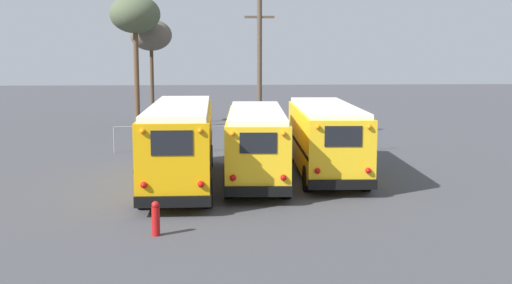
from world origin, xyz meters
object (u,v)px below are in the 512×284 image
(school_bus_1, at_px, (256,142))
(fire_hydrant, at_px, (156,218))
(school_bus_2, at_px, (325,137))
(bare_tree_0, at_px, (135,16))
(utility_pole, at_px, (259,69))
(bare_tree_1, at_px, (151,36))
(school_bus_0, at_px, (180,141))

(school_bus_1, xyz_separation_m, fire_hydrant, (-3.45, -8.01, -1.12))
(school_bus_2, xyz_separation_m, bare_tree_0, (-10.16, 16.76, 6.09))
(utility_pole, height_order, bare_tree_0, bare_tree_0)
(bare_tree_0, bearing_deg, bare_tree_1, 76.94)
(bare_tree_0, xyz_separation_m, fire_hydrant, (3.60, -25.94, -7.24))
(school_bus_2, distance_m, bare_tree_1, 22.55)
(school_bus_0, bearing_deg, bare_tree_0, 102.00)
(school_bus_2, relative_size, bare_tree_0, 1.07)
(school_bus_1, bearing_deg, bare_tree_0, 111.45)
(bare_tree_1, bearing_deg, school_bus_0, -81.59)
(bare_tree_0, xyz_separation_m, bare_tree_1, (0.73, 3.15, -1.25))
(school_bus_0, distance_m, utility_pole, 14.06)
(school_bus_0, relative_size, school_bus_1, 1.13)
(fire_hydrant, bearing_deg, school_bus_1, 66.70)
(school_bus_0, distance_m, bare_tree_1, 22.44)
(utility_pole, distance_m, fire_hydrant, 21.42)
(bare_tree_1, bearing_deg, utility_pole, -49.32)
(school_bus_1, bearing_deg, utility_pole, 85.51)
(bare_tree_0, relative_size, bare_tree_1, 1.19)
(school_bus_0, relative_size, utility_pole, 1.29)
(school_bus_0, xyz_separation_m, utility_pole, (4.10, 13.20, 2.59))
(school_bus_1, height_order, utility_pole, utility_pole)
(bare_tree_1, height_order, fire_hydrant, bare_tree_1)
(school_bus_0, distance_m, school_bus_1, 3.17)
(utility_pole, xyz_separation_m, bare_tree_0, (-8.04, 5.34, 3.40))
(bare_tree_0, bearing_deg, fire_hydrant, -82.10)
(school_bus_2, distance_m, fire_hydrant, 11.34)
(school_bus_1, distance_m, fire_hydrant, 8.79)
(school_bus_1, relative_size, bare_tree_1, 1.24)
(utility_pole, bearing_deg, bare_tree_1, 130.68)
(bare_tree_1, xyz_separation_m, fire_hydrant, (2.87, -29.09, -5.99))
(utility_pole, xyz_separation_m, bare_tree_1, (-7.30, 8.50, 2.15))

